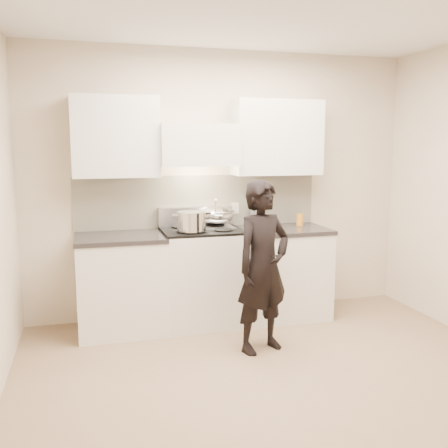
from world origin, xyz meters
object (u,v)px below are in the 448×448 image
object	(u,v)px
stove	(202,276)
counter_right	(280,272)
wok	(216,215)
person	(263,267)
utensil_crock	(254,215)

from	to	relation	value
stove	counter_right	size ratio (longest dim) A/B	1.04
wok	person	bearing A→B (deg)	-80.26
counter_right	utensil_crock	bearing A→B (deg)	137.43
stove	utensil_crock	world-z (taller)	utensil_crock
counter_right	utensil_crock	size ratio (longest dim) A/B	2.53
stove	person	bearing A→B (deg)	-66.15
stove	person	xyz separation A→B (m)	(0.35, -0.79, 0.26)
counter_right	person	xyz separation A→B (m)	(-0.48, -0.79, 0.27)
wok	stove	bearing A→B (deg)	-142.54
counter_right	wok	distance (m)	0.89
stove	utensil_crock	bearing A→B (deg)	18.19
stove	person	size ratio (longest dim) A/B	0.65
counter_right	person	size ratio (longest dim) A/B	0.63
wok	person	distance (m)	1.00
wok	person	size ratio (longest dim) A/B	0.30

